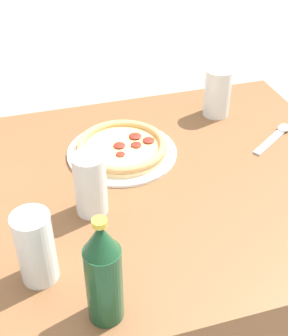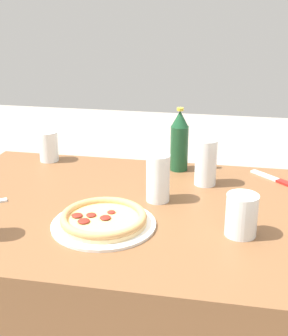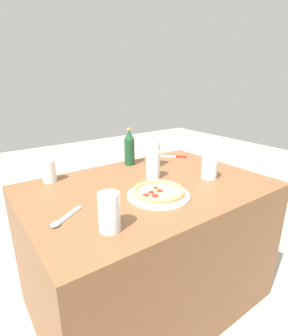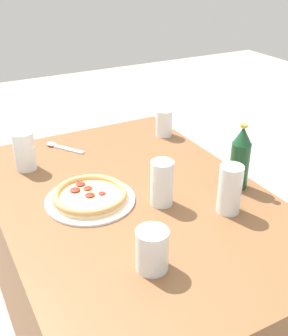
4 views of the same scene
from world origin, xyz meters
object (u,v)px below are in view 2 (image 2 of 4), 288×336
object	(u,v)px
knife	(276,180)
glass_orange_juice	(158,180)
beer_bottle	(179,141)
glass_cola	(49,148)
glass_lemonade	(241,216)
glass_iced_tea	(206,164)
pizza_margherita	(103,220)

from	to	relation	value
knife	glass_orange_juice	bearing A→B (deg)	32.65
beer_bottle	knife	size ratio (longest dim) A/B	1.48
glass_cola	beer_bottle	bearing A→B (deg)	179.61
glass_orange_juice	knife	bearing A→B (deg)	-147.35
glass_orange_juice	knife	xyz separation A→B (m)	(-0.36, -0.23, -0.06)
glass_lemonade	knife	xyz separation A→B (m)	(-0.12, -0.40, -0.05)
glass_orange_juice	glass_iced_tea	world-z (taller)	glass_iced_tea
pizza_margherita	glass_orange_juice	bearing A→B (deg)	-121.33
glass_cola	beer_bottle	size ratio (longest dim) A/B	0.50
glass_iced_tea	knife	xyz separation A→B (m)	(-0.23, -0.08, -0.07)
pizza_margherita	knife	xyz separation A→B (m)	(-0.48, -0.42, -0.01)
glass_lemonade	knife	size ratio (longest dim) A/B	0.74
glass_iced_tea	knife	world-z (taller)	glass_iced_tea
pizza_margherita	beer_bottle	bearing A→B (deg)	-107.49
glass_lemonade	glass_orange_juice	world-z (taller)	glass_orange_juice
beer_bottle	glass_orange_juice	bearing A→B (deg)	83.74
glass_iced_tea	glass_cola	bearing A→B (deg)	-11.68
beer_bottle	knife	bearing A→B (deg)	172.85
pizza_margherita	knife	world-z (taller)	pizza_margherita
pizza_margherita	glass_iced_tea	bearing A→B (deg)	-125.51
glass_cola	glass_orange_juice	distance (m)	0.54
glass_orange_juice	knife	size ratio (longest dim) A/B	0.96
glass_orange_juice	knife	distance (m)	0.44
glass_lemonade	glass_cola	world-z (taller)	same
glass_lemonade	glass_iced_tea	bearing A→B (deg)	-70.67
pizza_margherita	beer_bottle	distance (m)	0.50
beer_bottle	knife	distance (m)	0.35
beer_bottle	knife	world-z (taller)	beer_bottle
glass_cola	glass_iced_tea	size ratio (longest dim) A/B	0.73
pizza_margherita	glass_orange_juice	distance (m)	0.23
glass_iced_tea	beer_bottle	bearing A→B (deg)	-49.51
glass_orange_juice	beer_bottle	world-z (taller)	beer_bottle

